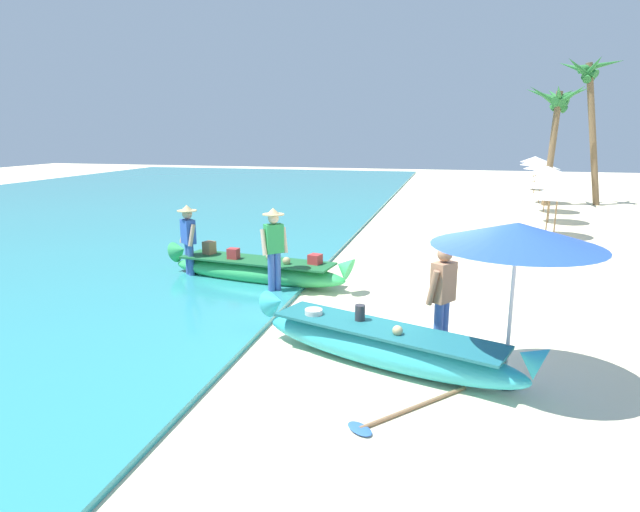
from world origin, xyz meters
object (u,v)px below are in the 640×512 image
Objects in this scene: paddle at (398,414)px; boat_green_midground at (257,270)px; person_vendor_assistant at (188,237)px; patio_umbrella_large at (517,236)px; boat_cyan_foreground at (384,345)px; person_tourist_customer at (443,295)px; palm_tree_tall_inland at (557,106)px; person_vendor_hatted at (274,245)px; palm_tree_leaning_seaward at (589,89)px.

boat_green_midground is at bearing 126.47° from paddle.
patio_umbrella_large is (6.55, -3.78, 1.05)m from person_vendor_assistant.
patio_umbrella_large is at bearing 41.36° from paddle.
boat_cyan_foreground is 1.16m from person_tourist_customer.
paddle is at bearing -103.19° from palm_tree_tall_inland.
boat_green_midground is at bearing 143.54° from person_tourist_customer.
patio_umbrella_large reaches higher than boat_cyan_foreground.
boat_cyan_foreground is at bearing 173.01° from patio_umbrella_large.
patio_umbrella_large reaches higher than paddle.
person_tourist_customer is (0.78, 0.58, 0.64)m from boat_cyan_foreground.
person_tourist_customer is 1.60m from patio_umbrella_large.
boat_cyan_foreground is 4.86m from boat_green_midground.
person_vendor_hatted is 4.10m from person_tourist_customer.
person_vendor_hatted is (-2.62, 2.87, 0.74)m from boat_cyan_foreground.
person_vendor_assistant reaches higher than boat_cyan_foreground.
person_vendor_hatted is 19.36m from palm_tree_leaning_seaward.
person_vendor_assistant is at bearing 162.76° from person_vendor_hatted.
person_vendor_hatted is 0.34× the size of palm_tree_tall_inland.
person_vendor_hatted is at bearing -115.79° from palm_tree_tall_inland.
person_tourist_customer is (3.40, -2.29, -0.10)m from person_vendor_hatted.
boat_green_midground is 2.06× the size of patio_umbrella_large.
person_vendor_assistant is 0.32× the size of palm_tree_tall_inland.
paddle is (-1.30, -1.14, -2.01)m from patio_umbrella_large.
palm_tree_leaning_seaward is at bearing 61.37° from person_vendor_hatted.
boat_green_midground is 1.23m from person_vendor_hatted.
boat_green_midground is 6.45m from patio_umbrella_large.
boat_green_midground is at bearing 132.91° from person_vendor_hatted.
patio_umbrella_large is (1.65, -0.20, 1.72)m from boat_cyan_foreground.
palm_tree_leaning_seaward reaches higher than person_vendor_hatted.
person_vendor_assistant is at bearing 150.06° from patio_umbrella_large.
boat_cyan_foreground is 1.94× the size of patio_umbrella_large.
person_vendor_hatted is 1.08× the size of person_tourist_customer.
person_vendor_hatted is at bearing 132.48° from boat_cyan_foreground.
patio_umbrella_large reaches higher than person_vendor_hatted.
person_tourist_customer reaches higher than boat_green_midground.
boat_cyan_foreground is 2.50× the size of person_vendor_assistant.
boat_green_midground is 1.75m from person_vendor_assistant.
palm_tree_tall_inland is at bearing 76.73° from person_tourist_customer.
paddle is at bearing -102.44° from person_tourist_customer.
person_vendor_hatted reaches higher than person_tourist_customer.
patio_umbrella_large is (4.27, -3.07, 0.98)m from person_vendor_hatted.
paddle is (-4.72, -20.14, -4.32)m from palm_tree_tall_inland.
person_vendor_assistant is (-5.68, 3.00, 0.03)m from person_tourist_customer.
person_tourist_customer is 0.26× the size of palm_tree_leaning_seaward.
palm_tree_leaning_seaward is (4.80, 19.69, 3.07)m from patio_umbrella_large.
palm_tree_tall_inland is (7.70, 15.93, 3.30)m from person_vendor_hatted.
person_vendor_assistant is at bearing 136.90° from paddle.
patio_umbrella_large is at bearing -35.67° from person_vendor_hatted.
palm_tree_tall_inland is 0.82× the size of palm_tree_leaning_seaward.
person_vendor_assistant is at bearing -125.50° from palm_tree_leaning_seaward.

